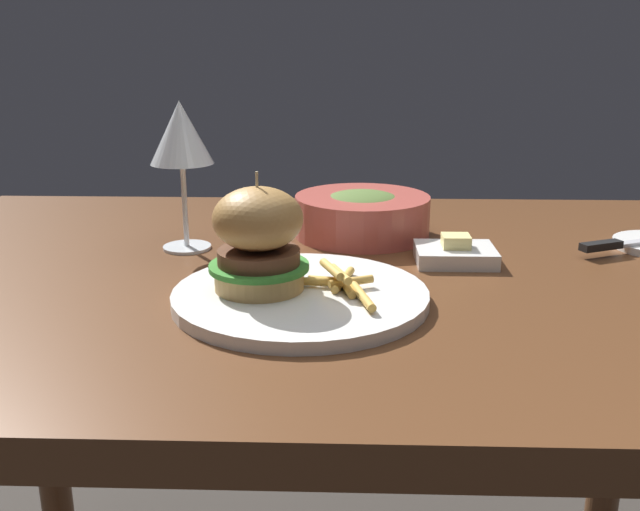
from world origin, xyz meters
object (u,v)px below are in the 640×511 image
Objects in this scene: main_plate at (301,296)px; soup_bowl at (362,214)px; wine_glass at (181,137)px; table_knife at (633,242)px; burger_sandwich at (258,239)px; butter_dish at (455,253)px.

main_plate is 1.43× the size of soup_bowl.
soup_bowl is (0.24, 0.07, -0.12)m from wine_glass.
soup_bowl is (-0.36, 0.07, 0.02)m from table_knife.
burger_sandwich is at bearing -58.31° from wine_glass.
table_knife is 1.96× the size of butter_dish.
burger_sandwich is 1.28× the size of butter_dish.
main_plate is at bearing -50.44° from wine_glass.
soup_bowl is (-0.12, 0.13, 0.02)m from butter_dish.
burger_sandwich reaches higher than soup_bowl.
wine_glass reaches higher than butter_dish.
main_plate is 1.40× the size of wine_glass.
wine_glass reaches higher than table_knife.
table_knife is 0.37m from soup_bowl.
main_plate is at bearing -5.25° from burger_sandwich.
butter_dish is at bearing -167.69° from table_knife.
table_knife is at bearing 12.31° from butter_dish.
wine_glass is 0.28m from soup_bowl.
main_plate is at bearing -141.24° from butter_dish.
main_plate is 1.41× the size of table_knife.
table_knife is at bearing 22.81° from burger_sandwich.
wine_glass reaches higher than main_plate.
wine_glass is at bearing -162.56° from soup_bowl.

